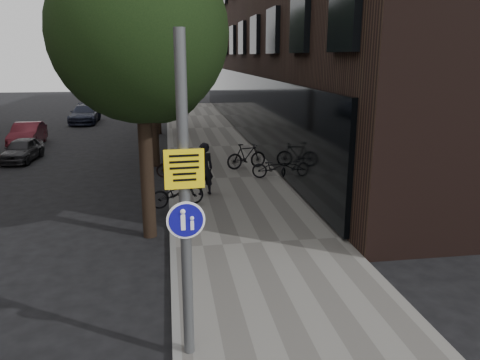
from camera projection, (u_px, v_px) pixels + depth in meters
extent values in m
plane|color=black|center=(283.00, 316.00, 8.83)|extent=(120.00, 120.00, 0.00)
cube|color=slate|center=(228.00, 179.00, 18.41)|extent=(4.50, 60.00, 0.12)
cube|color=slate|center=(170.00, 181.00, 18.07)|extent=(0.15, 60.00, 0.13)
cylinder|color=black|center=(147.00, 179.00, 12.34)|extent=(0.36, 0.36, 3.20)
sphere|color=black|center=(140.00, 33.00, 11.38)|extent=(4.40, 4.40, 4.40)
sphere|color=black|center=(158.00, 74.00, 12.46)|extent=(2.64, 2.64, 2.64)
cylinder|color=black|center=(154.00, 130.00, 20.45)|extent=(0.36, 0.36, 3.20)
sphere|color=black|center=(150.00, 42.00, 19.50)|extent=(5.00, 5.00, 5.00)
sphere|color=black|center=(161.00, 67.00, 20.58)|extent=(3.00, 3.00, 3.00)
cylinder|color=black|center=(158.00, 108.00, 29.05)|extent=(0.36, 0.36, 3.20)
sphere|color=black|center=(155.00, 46.00, 28.10)|extent=(5.00, 5.00, 5.00)
sphere|color=black|center=(162.00, 63.00, 29.18)|extent=(3.00, 3.00, 3.00)
cylinder|color=#595B5E|center=(185.00, 204.00, 6.95)|extent=(0.17, 0.17, 5.02)
cube|color=yellow|center=(184.00, 168.00, 6.81)|extent=(0.58, 0.07, 0.58)
cylinder|color=#0F0C84|center=(185.00, 218.00, 7.01)|extent=(0.51, 0.05, 0.51)
cylinder|color=white|center=(185.00, 218.00, 7.01)|extent=(0.58, 0.05, 0.58)
imported|color=black|center=(204.00, 169.00, 15.95)|extent=(0.75, 0.59, 1.82)
imported|color=black|center=(274.00, 167.00, 18.11)|extent=(1.83, 1.19, 0.91)
imported|color=black|center=(246.00, 156.00, 19.77)|extent=(1.85, 0.95, 1.07)
imported|color=black|center=(177.00, 192.00, 14.78)|extent=(1.85, 1.09, 0.92)
imported|color=black|center=(175.00, 166.00, 18.32)|extent=(1.50, 0.52, 0.89)
imported|color=black|center=(22.00, 150.00, 21.74)|extent=(1.49, 3.22, 1.07)
imported|color=#5A1923|center=(28.00, 134.00, 25.39)|extent=(1.45, 3.85, 1.25)
imported|color=#1A1E2F|center=(85.00, 114.00, 34.03)|extent=(1.86, 4.54, 1.31)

